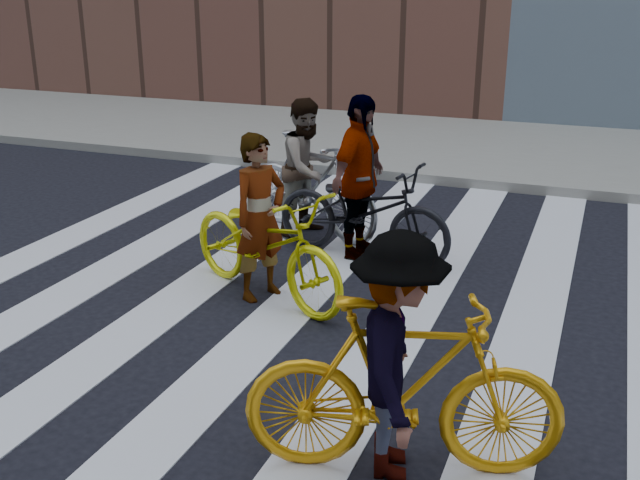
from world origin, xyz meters
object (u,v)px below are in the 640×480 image
Objects in this scene: bike_dark_rear at (363,211)px; rider_rear at (359,179)px; bike_silver_mid at (312,185)px; rider_right at (397,357)px; bike_yellow_right at (404,388)px; rider_mid at (308,168)px; bike_yellow_left at (265,243)px; rider_left at (260,217)px.

rider_rear is at bearing 98.20° from bike_dark_rear.
rider_right is (2.24, -4.16, 0.19)m from bike_silver_mid.
rider_mid reaches higher than bike_yellow_right.
bike_silver_mid is (-0.30, 1.96, 0.06)m from bike_yellow_left.
bike_silver_mid is 1.98m from rider_left.
bike_yellow_left is 1.50m from rider_rear.
rider_right is 0.88× the size of rider_rear.
bike_silver_mid is 1.28× the size of rider_right.
bike_yellow_right is at bearing -129.29° from rider_mid.
rider_rear is at bearing 3.57° from rider_left.
bike_silver_mid is at bearing 33.69° from bike_yellow_left.
rider_right is (-0.05, 0.00, 0.20)m from bike_yellow_right.
bike_dark_rear is at bearing 5.34° from bike_yellow_right.
rider_rear is (0.49, 1.38, 0.35)m from bike_yellow_left.
bike_yellow_left is 1.29× the size of rider_mid.
rider_left reaches higher than bike_silver_mid.
rider_left is 1.98m from rider_mid.
rider_rear is (-0.05, 0.00, 0.37)m from bike_dark_rear.
rider_right is (1.98, -2.20, -0.01)m from rider_left.
rider_right reaches higher than bike_yellow_left.
rider_mid is at bearing 63.74° from rider_rear.
rider_rear is (-1.49, 3.58, 0.32)m from bike_yellow_right.
rider_left is 0.89× the size of rider_rear.
bike_silver_mid is at bearing -68.63° from rider_mid.
rider_mid is at bearing 12.17° from rider_right.
rider_mid is at bearing 111.37° from bike_silver_mid.
rider_right is at bearing -113.84° from bike_yellow_left.
bike_dark_rear is at bearing 3.57° from bike_yellow_left.
bike_silver_mid is 1.03× the size of bike_yellow_right.
bike_yellow_right is (2.29, -4.16, -0.02)m from bike_silver_mid.
bike_yellow_right is 3.86m from bike_dark_rear.
bike_silver_mid is 1.26× the size of rider_left.
bike_dark_rear is 1.10m from rider_mid.
rider_left is 1.02× the size of rider_right.
bike_yellow_left is 2.96m from bike_yellow_right.
bike_yellow_right is 1.22× the size of rider_left.
rider_left is at bearing 25.37° from rider_right.
bike_dark_rear is at bearing 1.79° from rider_left.
bike_yellow_left is at bearing -149.81° from bike_silver_mid.
bike_dark_rear is 1.26× the size of rider_mid.
rider_left is at bearing -151.24° from bike_silver_mid.
bike_yellow_right is 1.09× the size of rider_rear.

